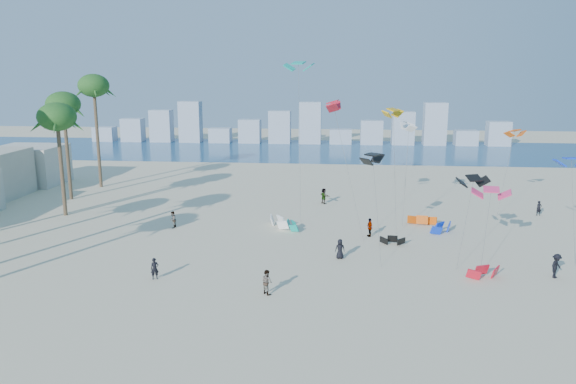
{
  "coord_description": "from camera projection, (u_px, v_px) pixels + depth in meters",
  "views": [
    {
      "loc": [
        7.22,
        -29.54,
        14.7
      ],
      "look_at": [
        3.0,
        16.0,
        4.5
      ],
      "focal_mm": 34.24,
      "sensor_mm": 36.0,
      "label": 1
    }
  ],
  "objects": [
    {
      "name": "kitesurfer_near",
      "position": [
        155.0,
        269.0,
        39.28
      ],
      "size": [
        0.67,
        0.57,
        1.57
      ],
      "primitive_type": "imported",
      "rotation": [
        0.0,
        0.0,
        0.41
      ],
      "color": "black",
      "rests_on": "ground"
    },
    {
      "name": "flying_kites",
      "position": [
        408.0,
        127.0,
        48.57
      ],
      "size": [
        25.87,
        21.04,
        16.0
      ],
      "color": "black",
      "rests_on": "ground"
    },
    {
      "name": "kitesurfer_mid",
      "position": [
        267.0,
        282.0,
        36.68
      ],
      "size": [
        1.03,
        1.03,
        1.69
      ],
      "primitive_type": "imported",
      "rotation": [
        0.0,
        0.0,
        2.35
      ],
      "color": "gray",
      "rests_on": "ground"
    },
    {
      "name": "distant_skyline",
      "position": [
        297.0,
        128.0,
        111.69
      ],
      "size": [
        85.0,
        3.0,
        8.4
      ],
      "color": "#9EADBF",
      "rests_on": "ground"
    },
    {
      "name": "grounded_kites",
      "position": [
        378.0,
        232.0,
        49.49
      ],
      "size": [
        18.72,
        14.86,
        0.98
      ],
      "color": "#0DA492",
      "rests_on": "ground"
    },
    {
      "name": "ocean",
      "position": [
        300.0,
        150.0,
        102.53
      ],
      "size": [
        220.0,
        220.0,
        0.0
      ],
      "primitive_type": "plane",
      "color": "navy",
      "rests_on": "ground"
    },
    {
      "name": "ground",
      "position": [
        213.0,
        323.0,
        32.56
      ],
      "size": [
        220.0,
        220.0,
        0.0
      ],
      "primitive_type": "plane",
      "color": "beige",
      "rests_on": "ground"
    },
    {
      "name": "kitesurfers_far",
      "position": [
        372.0,
        225.0,
        50.21
      ],
      "size": [
        36.9,
        22.51,
        1.8
      ],
      "color": "black",
      "rests_on": "ground"
    }
  ]
}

